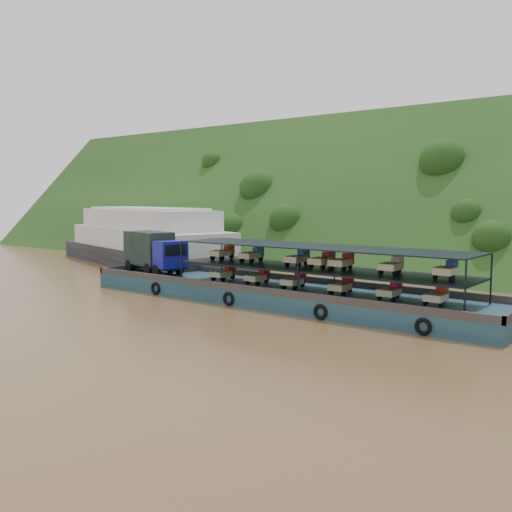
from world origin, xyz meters
The scene contains 4 objects.
ground centered at (0.00, 0.00, 0.00)m, with size 160.00×160.00×0.00m, color brown.
hillside centered at (0.00, 36.00, 0.00)m, with size 140.00×28.00×28.00m, color #1A3613.
cargo_barge centered at (0.15, 0.93, 1.24)m, with size 35.08×7.18×4.94m.
passenger_ferry centered at (-25.49, 11.46, 3.00)m, with size 35.22×17.51×6.92m.
Camera 1 is at (27.26, -34.19, 7.97)m, focal length 40.00 mm.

